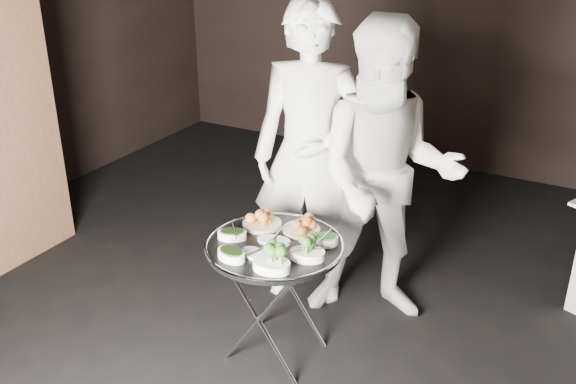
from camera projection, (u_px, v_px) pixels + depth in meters
The scene contains 16 objects.
floor at pixel (273, 382), 3.48m from camera, with size 6.00×7.00×0.05m, color black.
wall_back at pixel (469, 9), 5.68m from camera, with size 6.00×0.05×3.00m, color black.
tray_stand at pixel (275, 295), 3.52m from camera, with size 0.47×0.40×0.69m.
serving_tray at pixel (274, 246), 3.39m from camera, with size 0.74×0.74×0.04m.
potato_plate_a at pixel (262, 220), 3.57m from camera, with size 0.23×0.23×0.08m.
potato_plate_b at pixel (301, 226), 3.51m from camera, with size 0.22×0.22×0.08m.
greens_bowl at pixel (327, 238), 3.38m from camera, with size 0.12×0.12×0.07m.
asparagus_plate_a at pixel (274, 239), 3.40m from camera, with size 0.20×0.13×0.04m.
asparagus_plate_b at pixel (256, 253), 3.27m from camera, with size 0.20×0.14×0.04m.
spinach_bowl_a at pixel (232, 234), 3.43m from camera, with size 0.18×0.16×0.06m.
spinach_bowl_b at pixel (231, 254), 3.23m from camera, with size 0.18×0.14×0.07m.
broccoli_bowl_a at pixel (308, 253), 3.24m from camera, with size 0.21×0.18×0.07m.
broccoli_bowl_b at pixel (271, 263), 3.13m from camera, with size 0.21×0.16×0.08m.
serving_utensils at pixel (283, 231), 3.42m from camera, with size 0.58×0.41×0.01m.
waiter_left at pixel (310, 157), 3.88m from camera, with size 0.69×0.45×1.90m, color silver.
waiter_right at pixel (386, 177), 3.68m from camera, with size 0.89×0.69×1.83m, color silver.
Camera 1 is at (1.39, -2.38, 2.35)m, focal length 40.00 mm.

